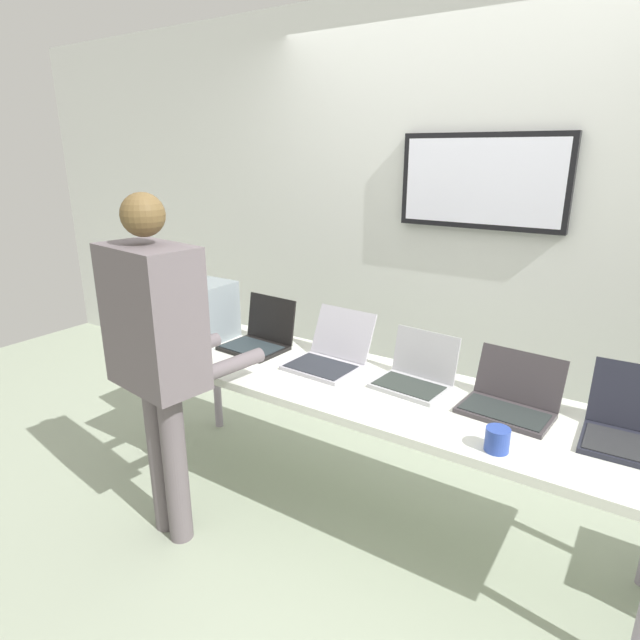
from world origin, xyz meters
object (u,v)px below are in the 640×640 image
Objects in this scene: laptop_station_1 at (330,354)px; laptop_station_3 at (510,399)px; person at (158,343)px; laptop_station_0 at (260,337)px; equipment_box at (201,310)px; workbench at (364,393)px; laptop_station_4 at (629,427)px; coffee_mug at (497,440)px; laptop_station_2 at (416,374)px.

laptop_station_1 reaches higher than laptop_station_3.
person is at bearing -121.02° from laptop_station_1.
laptop_station_0 is 0.91× the size of laptop_station_3.
equipment_box is 0.21× the size of person.
workbench is at bearing -7.98° from laptop_station_0.
person is at bearing -158.09° from laptop_station_4.
laptop_station_0 reaches higher than workbench.
equipment_box is at bearing -178.76° from laptop_station_4.
person is (0.43, -0.66, 0.09)m from equipment_box.
laptop_station_0 is at bearing 179.48° from laptop_station_1.
person is at bearing -87.34° from laptop_station_0.
laptop_station_1 is at bearing 179.74° from laptop_station_4.
workbench is 1.14m from equipment_box.
laptop_station_0 reaches higher than coffee_mug.
coffee_mug is at bearing 15.08° from person.
laptop_station_1 is at bearing 58.98° from person.
equipment_box reaches higher than laptop_station_1.
laptop_station_1 is 1.13× the size of laptop_station_2.
laptop_station_3 is at bearing 0.01° from laptop_station_1.
laptop_station_2 is at bearing 1.64° from laptop_station_1.
laptop_station_1 is 0.47m from laptop_station_2.
workbench is 0.26m from laptop_station_2.
laptop_station_0 is (0.39, 0.06, -0.10)m from equipment_box.
laptop_station_3 is 0.44m from laptop_station_4.
coffee_mug reaches higher than workbench.
laptop_station_0 reaches higher than laptop_station_1.
person reaches higher than laptop_station_4.
person is at bearing -151.68° from laptop_station_3.
laptop_station_0 is 1.01× the size of laptop_station_2.
coffee_mug is at bearing -9.23° from equipment_box.
coffee_mug is at bearing -19.98° from workbench.
laptop_station_2 is at bearing 178.26° from laptop_station_3.
workbench is 0.74m from coffee_mug.
laptop_station_0 reaches higher than laptop_station_4.
equipment_box is at bearing -176.41° from laptop_station_1.
equipment_box is 0.88× the size of laptop_station_3.
laptop_station_0 is 1.37m from laptop_station_3.
laptop_station_2 is at bearing 0.56° from laptop_station_0.
equipment_box is 0.41m from laptop_station_0.
laptop_station_2 is (1.32, 0.07, -0.11)m from equipment_box.
laptop_station_3 is at bearing -1.74° from laptop_station_2.
laptop_station_2 is 0.87m from laptop_station_4.
equipment_box is at bearing 177.79° from workbench.
coffee_mug is (1.38, 0.37, -0.21)m from person.
laptop_station_4 reaches higher than laptop_station_1.
laptop_station_1 is at bearing -0.52° from laptop_station_0.
laptop_station_0 is 1.00× the size of laptop_station_4.
equipment_box is at bearing -177.09° from laptop_station_2.
laptop_station_3 reaches higher than workbench.
equipment_box reaches higher than laptop_station_4.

